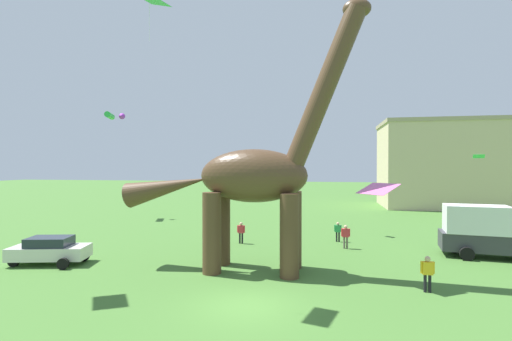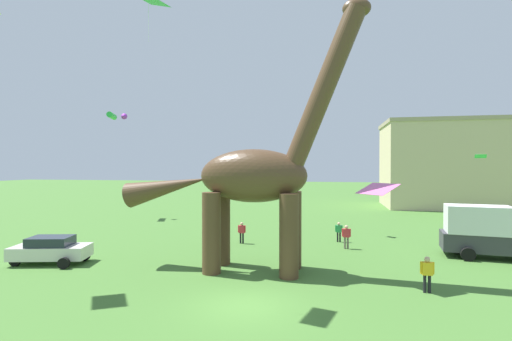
{
  "view_description": "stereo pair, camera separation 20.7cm",
  "coord_description": "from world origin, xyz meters",
  "px_view_note": "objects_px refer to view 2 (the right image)",
  "views": [
    {
      "loc": [
        3.15,
        -14.66,
        5.63
      ],
      "look_at": [
        -0.84,
        6.6,
        5.37
      ],
      "focal_mm": 26.19,
      "sensor_mm": 36.0,
      "label": 1
    },
    {
      "loc": [
        3.35,
        -14.62,
        5.63
      ],
      "look_at": [
        -0.84,
        6.6,
        5.37
      ],
      "focal_mm": 26.19,
      "sensor_mm": 36.0,
      "label": 2
    }
  ],
  "objects_px": {
    "person_photographer": "(216,234)",
    "person_far_spectator": "(242,231)",
    "parked_box_truck": "(490,231)",
    "person_vendor_side": "(339,230)",
    "kite_high_left": "(377,189)",
    "person_near_flyer": "(346,235)",
    "person_watching_child": "(427,271)",
    "kite_trailing": "(114,116)",
    "parked_sedan_left": "(51,249)",
    "kite_near_low": "(313,106)",
    "dinosaur_sculpture": "(252,176)",
    "kite_far_right": "(481,156)"
  },
  "relations": [
    {
      "from": "parked_box_truck",
      "to": "person_far_spectator",
      "type": "height_order",
      "value": "parked_box_truck"
    },
    {
      "from": "dinosaur_sculpture",
      "to": "kite_high_left",
      "type": "distance_m",
      "value": 6.46
    },
    {
      "from": "kite_high_left",
      "to": "person_far_spectator",
      "type": "bearing_deg",
      "value": 137.82
    },
    {
      "from": "person_watching_child",
      "to": "person_near_flyer",
      "type": "bearing_deg",
      "value": -90.31
    },
    {
      "from": "person_photographer",
      "to": "person_near_flyer",
      "type": "relative_size",
      "value": 0.69
    },
    {
      "from": "person_photographer",
      "to": "parked_box_truck",
      "type": "bearing_deg",
      "value": -30.76
    },
    {
      "from": "person_near_flyer",
      "to": "person_watching_child",
      "type": "distance_m",
      "value": 8.94
    },
    {
      "from": "person_far_spectator",
      "to": "kite_near_low",
      "type": "distance_m",
      "value": 12.34
    },
    {
      "from": "person_far_spectator",
      "to": "kite_far_right",
      "type": "height_order",
      "value": "kite_far_right"
    },
    {
      "from": "person_far_spectator",
      "to": "person_vendor_side",
      "type": "distance_m",
      "value": 7.2
    },
    {
      "from": "person_far_spectator",
      "to": "person_watching_child",
      "type": "bearing_deg",
      "value": 166.58
    },
    {
      "from": "person_photographer",
      "to": "kite_trailing",
      "type": "height_order",
      "value": "kite_trailing"
    },
    {
      "from": "person_vendor_side",
      "to": "dinosaur_sculpture",
      "type": "bearing_deg",
      "value": 77.46
    },
    {
      "from": "person_far_spectator",
      "to": "person_watching_child",
      "type": "relative_size",
      "value": 0.96
    },
    {
      "from": "parked_box_truck",
      "to": "kite_near_low",
      "type": "xyz_separation_m",
      "value": [
        -10.99,
        7.01,
        9.07
      ]
    },
    {
      "from": "person_watching_child",
      "to": "kite_trailing",
      "type": "distance_m",
      "value": 35.52
    },
    {
      "from": "parked_box_truck",
      "to": "kite_far_right",
      "type": "relative_size",
      "value": 7.26
    },
    {
      "from": "dinosaur_sculpture",
      "to": "kite_far_right",
      "type": "bearing_deg",
      "value": 58.02
    },
    {
      "from": "person_photographer",
      "to": "person_far_spectator",
      "type": "bearing_deg",
      "value": -15.75
    },
    {
      "from": "kite_high_left",
      "to": "person_near_flyer",
      "type": "bearing_deg",
      "value": 98.62
    },
    {
      "from": "kite_far_right",
      "to": "kite_high_left",
      "type": "relative_size",
      "value": 0.38
    },
    {
      "from": "kite_near_low",
      "to": "kite_trailing",
      "type": "distance_m",
      "value": 22.69
    },
    {
      "from": "parked_sedan_left",
      "to": "kite_high_left",
      "type": "xyz_separation_m",
      "value": [
        18.07,
        -0.17,
        3.73
      ]
    },
    {
      "from": "person_vendor_side",
      "to": "kite_high_left",
      "type": "xyz_separation_m",
      "value": [
        1.57,
        -9.62,
        3.65
      ]
    },
    {
      "from": "person_vendor_side",
      "to": "kite_trailing",
      "type": "height_order",
      "value": "kite_trailing"
    },
    {
      "from": "parked_sedan_left",
      "to": "person_watching_child",
      "type": "height_order",
      "value": "person_watching_child"
    },
    {
      "from": "kite_near_low",
      "to": "person_near_flyer",
      "type": "bearing_deg",
      "value": -67.57
    },
    {
      "from": "parked_sedan_left",
      "to": "person_far_spectator",
      "type": "bearing_deg",
      "value": 25.1
    },
    {
      "from": "parked_sedan_left",
      "to": "person_photographer",
      "type": "relative_size",
      "value": 4.04
    },
    {
      "from": "person_photographer",
      "to": "person_far_spectator",
      "type": "height_order",
      "value": "person_far_spectator"
    },
    {
      "from": "parked_box_truck",
      "to": "dinosaur_sculpture",
      "type": "bearing_deg",
      "value": -150.11
    },
    {
      "from": "kite_trailing",
      "to": "kite_high_left",
      "type": "xyz_separation_m",
      "value": [
        25.63,
        -18.86,
        -6.65
      ]
    },
    {
      "from": "kite_high_left",
      "to": "kite_trailing",
      "type": "bearing_deg",
      "value": 143.65
    },
    {
      "from": "person_vendor_side",
      "to": "kite_trailing",
      "type": "distance_m",
      "value": 27.76
    },
    {
      "from": "kite_trailing",
      "to": "person_photographer",
      "type": "bearing_deg",
      "value": -37.06
    },
    {
      "from": "parked_sedan_left",
      "to": "person_near_flyer",
      "type": "relative_size",
      "value": 2.8
    },
    {
      "from": "parked_box_truck",
      "to": "person_photographer",
      "type": "relative_size",
      "value": 5.26
    },
    {
      "from": "kite_near_low",
      "to": "parked_box_truck",
      "type": "bearing_deg",
      "value": -32.52
    },
    {
      "from": "person_vendor_side",
      "to": "kite_near_low",
      "type": "relative_size",
      "value": 1.55
    },
    {
      "from": "parked_box_truck",
      "to": "person_near_flyer",
      "type": "height_order",
      "value": "parked_box_truck"
    },
    {
      "from": "person_far_spectator",
      "to": "kite_high_left",
      "type": "bearing_deg",
      "value": 163.97
    },
    {
      "from": "person_vendor_side",
      "to": "person_far_spectator",
      "type": "bearing_deg",
      "value": 31.91
    },
    {
      "from": "person_photographer",
      "to": "person_vendor_side",
      "type": "relative_size",
      "value": 0.76
    },
    {
      "from": "person_photographer",
      "to": "person_far_spectator",
      "type": "distance_m",
      "value": 1.89
    },
    {
      "from": "person_far_spectator",
      "to": "person_near_flyer",
      "type": "xyz_separation_m",
      "value": [
        7.39,
        -0.32,
        0.04
      ]
    },
    {
      "from": "dinosaur_sculpture",
      "to": "person_watching_child",
      "type": "distance_m",
      "value": 9.54
    },
    {
      "from": "person_photographer",
      "to": "kite_high_left",
      "type": "distance_m",
      "value": 13.24
    },
    {
      "from": "parked_sedan_left",
      "to": "person_watching_child",
      "type": "relative_size",
      "value": 2.78
    },
    {
      "from": "parked_box_truck",
      "to": "kite_trailing",
      "type": "height_order",
      "value": "kite_trailing"
    },
    {
      "from": "person_watching_child",
      "to": "kite_trailing",
      "type": "relative_size",
      "value": 0.68
    }
  ]
}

